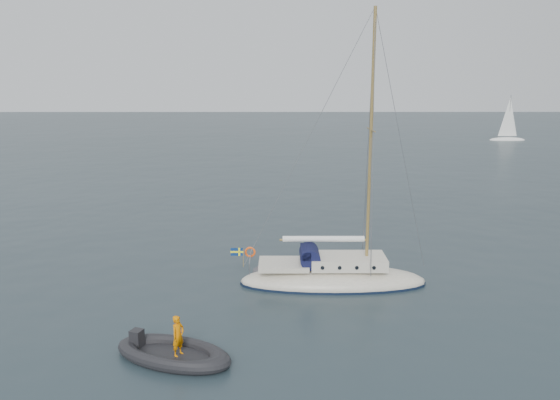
{
  "coord_description": "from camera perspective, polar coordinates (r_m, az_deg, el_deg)",
  "views": [
    {
      "loc": [
        -2.09,
        -25.94,
        9.24
      ],
      "look_at": [
        -1.99,
        0.0,
        3.63
      ],
      "focal_mm": 35.0,
      "sensor_mm": 36.0,
      "label": 1
    }
  ],
  "objects": [
    {
      "name": "ground",
      "position": [
        27.61,
        4.17,
        -7.39
      ],
      "size": [
        300.0,
        300.0,
        0.0
      ],
      "primitive_type": "plane",
      "color": "black",
      "rests_on": "ground"
    },
    {
      "name": "sailboat",
      "position": [
        25.58,
        5.6,
        -6.7
      ],
      "size": [
        9.1,
        2.73,
        12.96
      ],
      "rotation": [
        0.0,
        0.0,
        -0.0
      ],
      "color": "beige",
      "rests_on": "ground"
    },
    {
      "name": "dinghy",
      "position": [
        26.77,
        0.33,
        -7.56
      ],
      "size": [
        3.03,
        1.37,
        0.43
      ],
      "rotation": [
        0.0,
        0.0,
        -0.12
      ],
      "color": "#4B4B50",
      "rests_on": "ground"
    },
    {
      "name": "rib",
      "position": [
        19.57,
        -11.16,
        -15.36
      ],
      "size": [
        4.3,
        1.95,
        1.65
      ],
      "rotation": [
        0.0,
        0.0,
        -0.37
      ],
      "color": "black",
      "rests_on": "ground"
    },
    {
      "name": "distant_yacht_b",
      "position": [
        96.2,
        22.78,
        7.7
      ],
      "size": [
        5.78,
        3.08,
        7.65
      ],
      "rotation": [
        0.0,
        0.0,
        0.01
      ],
      "color": "white",
      "rests_on": "ground"
    }
  ]
}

